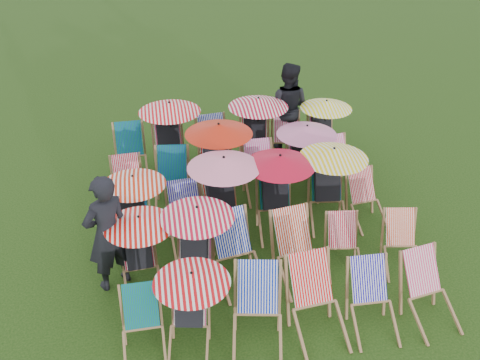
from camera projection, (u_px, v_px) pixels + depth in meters
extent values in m
plane|color=black|center=(255.00, 234.00, 9.06)|extent=(100.00, 100.00, 0.00)
cube|color=#0B7433|center=(141.00, 306.00, 6.81)|extent=(0.44, 0.33, 0.52)
cube|color=#CF2957|center=(190.00, 304.00, 6.87)|extent=(0.48, 0.39, 0.50)
cube|color=black|center=(190.00, 306.00, 6.83)|extent=(0.42, 0.43, 0.53)
sphere|color=tan|center=(189.00, 285.00, 6.76)|extent=(0.19, 0.19, 0.19)
cylinder|color=black|center=(193.00, 295.00, 6.68)|extent=(0.03, 0.03, 0.62)
cone|color=red|center=(192.00, 278.00, 6.53)|extent=(0.97, 0.97, 0.15)
cube|color=#081EAA|center=(258.00, 287.00, 6.94)|extent=(0.59, 0.48, 0.63)
cube|color=#EF0908|center=(311.00, 278.00, 7.07)|extent=(0.58, 0.45, 0.64)
cube|color=#1208A5|center=(369.00, 279.00, 7.17)|extent=(0.48, 0.36, 0.57)
cube|color=#F9316E|center=(422.00, 271.00, 7.28)|extent=(0.55, 0.45, 0.58)
cube|color=red|center=(138.00, 249.00, 7.80)|extent=(0.47, 0.36, 0.52)
cube|color=black|center=(138.00, 250.00, 7.76)|extent=(0.40, 0.41, 0.55)
sphere|color=tan|center=(136.00, 231.00, 7.69)|extent=(0.19, 0.19, 0.19)
cylinder|color=black|center=(141.00, 238.00, 7.62)|extent=(0.03, 0.03, 0.64)
cone|color=red|center=(139.00, 221.00, 7.46)|extent=(1.01, 1.01, 0.16)
cube|color=#E32D80|center=(195.00, 240.00, 7.90)|extent=(0.53, 0.43, 0.56)
cube|color=black|center=(195.00, 242.00, 7.86)|extent=(0.46, 0.47, 0.59)
sphere|color=tan|center=(195.00, 221.00, 7.78)|extent=(0.21, 0.21, 0.21)
cylinder|color=black|center=(198.00, 230.00, 7.69)|extent=(0.03, 0.03, 0.68)
cone|color=red|center=(197.00, 212.00, 7.53)|extent=(1.08, 1.08, 0.17)
cube|color=#071898|center=(231.00, 232.00, 7.93)|extent=(0.60, 0.49, 0.63)
cube|color=red|center=(292.00, 230.00, 7.99)|extent=(0.58, 0.47, 0.63)
cube|color=red|center=(342.00, 230.00, 8.22)|extent=(0.46, 0.37, 0.51)
cube|color=#F02F08|center=(400.00, 227.00, 8.25)|extent=(0.49, 0.39, 0.52)
cube|color=#0A7046|center=(133.00, 207.00, 8.70)|extent=(0.47, 0.36, 0.54)
cube|color=black|center=(133.00, 208.00, 8.66)|extent=(0.40, 0.41, 0.56)
sphere|color=tan|center=(131.00, 190.00, 8.59)|extent=(0.20, 0.20, 0.20)
cylinder|color=black|center=(135.00, 196.00, 8.51)|extent=(0.03, 0.03, 0.66)
cone|color=red|center=(133.00, 180.00, 8.35)|extent=(1.03, 1.03, 0.16)
cube|color=#1307A4|center=(184.00, 200.00, 8.76)|extent=(0.53, 0.41, 0.59)
cube|color=red|center=(219.00, 193.00, 8.88)|extent=(0.56, 0.45, 0.62)
cube|color=black|center=(220.00, 195.00, 8.84)|extent=(0.49, 0.50, 0.65)
sphere|color=tan|center=(218.00, 174.00, 8.75)|extent=(0.23, 0.23, 0.23)
cylinder|color=black|center=(224.00, 181.00, 8.67)|extent=(0.03, 0.03, 0.76)
cone|color=pink|center=(224.00, 162.00, 8.49)|extent=(1.19, 1.19, 0.18)
cube|color=#09611F|center=(274.00, 190.00, 9.01)|extent=(0.53, 0.40, 0.60)
cube|color=black|center=(274.00, 191.00, 8.97)|extent=(0.45, 0.46, 0.63)
sphere|color=tan|center=(274.00, 171.00, 8.88)|extent=(0.22, 0.22, 0.22)
cylinder|color=black|center=(279.00, 178.00, 8.79)|extent=(0.03, 0.03, 0.74)
cone|color=#B90A25|center=(280.00, 160.00, 8.62)|extent=(1.16, 1.16, 0.18)
cube|color=#0A6A2E|center=(326.00, 182.00, 9.22)|extent=(0.54, 0.43, 0.60)
cube|color=black|center=(327.00, 183.00, 9.18)|extent=(0.47, 0.48, 0.63)
sphere|color=tan|center=(327.00, 164.00, 9.10)|extent=(0.22, 0.22, 0.22)
cylinder|color=black|center=(332.00, 171.00, 9.00)|extent=(0.03, 0.03, 0.73)
cone|color=yellow|center=(334.00, 153.00, 8.83)|extent=(1.15, 1.15, 0.18)
cube|color=red|center=(361.00, 185.00, 9.28)|extent=(0.49, 0.39, 0.54)
cube|color=red|center=(126.00, 171.00, 9.61)|extent=(0.49, 0.37, 0.56)
cube|color=#096334|center=(172.00, 164.00, 9.69)|extent=(0.56, 0.44, 0.62)
cube|color=red|center=(215.00, 158.00, 9.87)|extent=(0.55, 0.42, 0.63)
cube|color=black|center=(216.00, 160.00, 9.82)|extent=(0.47, 0.48, 0.66)
sphere|color=tan|center=(215.00, 140.00, 9.73)|extent=(0.23, 0.23, 0.23)
cylinder|color=black|center=(219.00, 147.00, 9.64)|extent=(0.03, 0.03, 0.77)
cone|color=red|center=(219.00, 129.00, 9.45)|extent=(1.22, 1.22, 0.19)
cube|color=#FF33A1|center=(258.00, 157.00, 9.99)|extent=(0.51, 0.38, 0.60)
cube|color=#DB2B73|center=(301.00, 156.00, 10.08)|extent=(0.53, 0.43, 0.57)
cube|color=black|center=(301.00, 157.00, 10.04)|extent=(0.46, 0.47, 0.60)
sphere|color=tan|center=(302.00, 140.00, 9.96)|extent=(0.21, 0.21, 0.21)
cylinder|color=black|center=(306.00, 146.00, 9.86)|extent=(0.03, 0.03, 0.70)
cone|color=#CC6898|center=(307.00, 130.00, 9.70)|extent=(1.10, 1.10, 0.17)
cube|color=#FC3288|center=(335.00, 152.00, 10.18)|extent=(0.55, 0.45, 0.59)
cube|color=#096833|center=(129.00, 139.00, 10.59)|extent=(0.52, 0.39, 0.61)
cube|color=#E82E65|center=(168.00, 135.00, 10.70)|extent=(0.54, 0.40, 0.63)
cube|color=black|center=(168.00, 136.00, 10.65)|extent=(0.45, 0.47, 0.66)
sphere|color=tan|center=(166.00, 118.00, 10.56)|extent=(0.23, 0.23, 0.23)
cylinder|color=black|center=(171.00, 124.00, 10.47)|extent=(0.03, 0.03, 0.77)
cone|color=red|center=(169.00, 107.00, 10.29)|extent=(1.21, 1.21, 0.19)
cube|color=#06158F|center=(212.00, 131.00, 10.82)|extent=(0.58, 0.46, 0.63)
cube|color=red|center=(254.00, 129.00, 10.93)|extent=(0.58, 0.46, 0.62)
cube|color=black|center=(254.00, 130.00, 10.89)|extent=(0.50, 0.51, 0.65)
sphere|color=tan|center=(255.00, 113.00, 10.80)|extent=(0.23, 0.23, 0.23)
cylinder|color=black|center=(258.00, 118.00, 10.70)|extent=(0.03, 0.03, 0.76)
cone|color=#B70924|center=(258.00, 102.00, 10.52)|extent=(1.20, 1.20, 0.18)
cube|color=#DD2C70|center=(286.00, 126.00, 11.10)|extent=(0.56, 0.44, 0.60)
cube|color=#DB2B8A|center=(320.00, 128.00, 11.18)|extent=(0.48, 0.37, 0.55)
cube|color=black|center=(321.00, 129.00, 11.15)|extent=(0.41, 0.42, 0.57)
sphere|color=tan|center=(321.00, 114.00, 11.07)|extent=(0.20, 0.20, 0.20)
cylinder|color=black|center=(325.00, 118.00, 10.99)|extent=(0.03, 0.03, 0.67)
cone|color=yellow|center=(326.00, 104.00, 10.83)|extent=(1.05, 1.05, 0.16)
imported|color=black|center=(107.00, 233.00, 7.53)|extent=(0.81, 0.73, 1.87)
imported|color=black|center=(287.00, 107.00, 11.24)|extent=(1.16, 1.07, 1.92)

